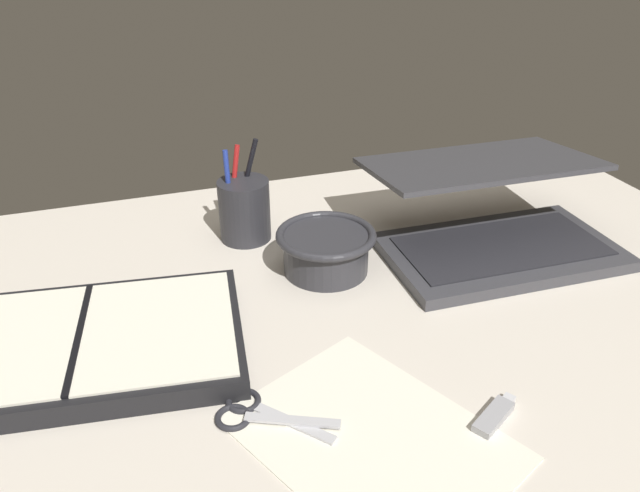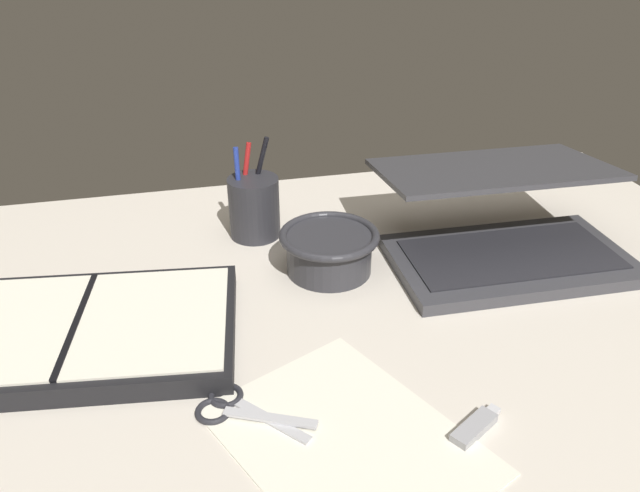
% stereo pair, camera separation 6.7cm
% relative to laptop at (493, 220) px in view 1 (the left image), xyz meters
% --- Properties ---
extents(desk_top, '(1.40, 1.00, 0.02)m').
position_rel_laptop_xyz_m(desk_top, '(-0.31, -0.13, -0.06)').
color(desk_top, beige).
rests_on(desk_top, ground).
extents(laptop, '(0.36, 0.30, 0.13)m').
position_rel_laptop_xyz_m(laptop, '(0.00, 0.00, 0.00)').
color(laptop, '#38383D').
rests_on(laptop, desk_top).
extents(bowl, '(0.15, 0.15, 0.06)m').
position_rel_laptop_xyz_m(bowl, '(-0.27, 0.02, -0.01)').
color(bowl, '#2D2D33').
rests_on(bowl, desk_top).
extents(pen_cup, '(0.08, 0.08, 0.16)m').
position_rel_laptop_xyz_m(pen_cup, '(-0.36, 0.16, 0.00)').
color(pen_cup, '#28282D').
rests_on(pen_cup, desk_top).
extents(planner, '(0.41, 0.29, 0.03)m').
position_rel_laptop_xyz_m(planner, '(-0.61, -0.08, -0.03)').
color(planner, black).
rests_on(planner, desk_top).
extents(scissors, '(0.13, 0.11, 0.01)m').
position_rel_laptop_xyz_m(scissors, '(-0.44, -0.24, -0.04)').
color(scissors, '#B7B7BC').
rests_on(scissors, desk_top).
extents(paper_sheet_front, '(0.30, 0.33, 0.00)m').
position_rel_laptop_xyz_m(paper_sheet_front, '(-0.33, -0.31, -0.05)').
color(paper_sheet_front, silver).
rests_on(paper_sheet_front, desk_top).
extents(usb_drive, '(0.07, 0.05, 0.01)m').
position_rel_laptop_xyz_m(usb_drive, '(-0.20, -0.33, -0.04)').
color(usb_drive, '#99999E').
rests_on(usb_drive, desk_top).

